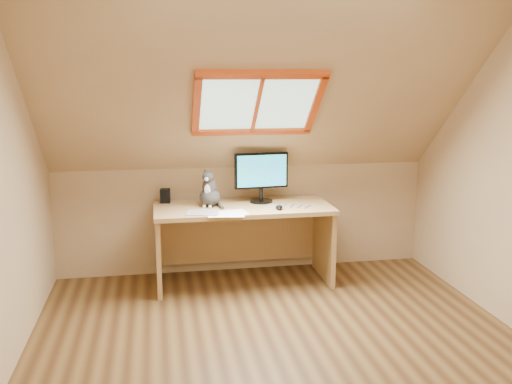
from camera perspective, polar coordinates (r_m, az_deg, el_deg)
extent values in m
plane|color=brown|center=(4.01, 2.84, -15.82)|extent=(3.50, 3.50, 0.00)
cube|color=tan|center=(2.00, 14.53, -7.71)|extent=(3.50, 0.02, 2.40)
cube|color=tan|center=(5.44, -1.21, -2.66)|extent=(3.50, 0.02, 1.00)
cube|color=tan|center=(4.51, 0.26, 9.79)|extent=(3.50, 1.56, 1.41)
cube|color=#B2E0CC|center=(4.59, 0.09, 8.95)|extent=(0.90, 0.53, 0.48)
cube|color=#D14513|center=(4.59, 0.09, 8.95)|extent=(1.02, 0.64, 0.59)
cube|color=tan|center=(5.03, -1.30, -1.61)|extent=(1.56, 0.68, 0.04)
cube|color=tan|center=(5.07, -9.72, -5.84)|extent=(0.04, 0.61, 0.67)
cube|color=tan|center=(5.29, 6.79, -5.02)|extent=(0.04, 0.61, 0.67)
cube|color=tan|center=(5.42, -1.79, -4.52)|extent=(1.46, 0.03, 0.47)
cylinder|color=black|center=(5.17, 0.52, -0.92)|extent=(0.21, 0.21, 0.02)
cylinder|color=black|center=(5.16, 0.52, -0.20)|extent=(0.03, 0.03, 0.11)
cube|color=black|center=(5.12, 0.53, 2.17)|extent=(0.49, 0.08, 0.32)
cube|color=blue|center=(5.09, 0.61, 2.12)|extent=(0.45, 0.05, 0.28)
ellipsoid|color=#3F3A37|center=(5.03, -4.63, -0.49)|extent=(0.26, 0.28, 0.16)
ellipsoid|color=#3F3A37|center=(5.00, -4.69, 0.52)|extent=(0.16, 0.16, 0.17)
ellipsoid|color=silver|center=(4.95, -4.87, 0.20)|extent=(0.07, 0.05, 0.10)
ellipsoid|color=#3F3A37|center=(4.94, -4.84, 1.55)|extent=(0.12, 0.12, 0.09)
sphere|color=silver|center=(4.91, -4.97, 1.29)|extent=(0.04, 0.04, 0.04)
cone|color=#3F3A37|center=(4.96, -5.13, 2.10)|extent=(0.05, 0.06, 0.06)
cone|color=#3F3A37|center=(4.95, -4.46, 2.08)|extent=(0.06, 0.05, 0.06)
cube|color=black|center=(5.20, -9.07, -0.38)|extent=(0.10, 0.10, 0.13)
cube|color=#B2B2B7|center=(4.77, -5.35, -2.10)|extent=(0.30, 0.24, 0.01)
ellipsoid|color=black|center=(4.90, 2.34, -1.54)|extent=(0.08, 0.12, 0.03)
cube|color=white|center=(4.76, -2.40, -2.14)|extent=(0.33, 0.27, 0.00)
cube|color=white|center=(4.76, -2.40, -2.12)|extent=(0.32, 0.24, 0.00)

